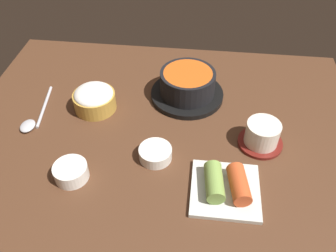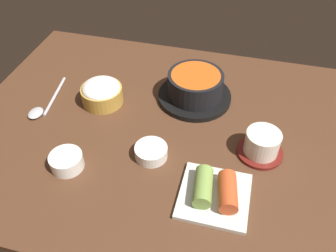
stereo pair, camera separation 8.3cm
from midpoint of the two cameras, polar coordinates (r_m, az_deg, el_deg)
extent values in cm
cube|color=#4C2D1C|center=(87.68, 1.78, -0.91)|extent=(100.00, 76.00, 2.00)
cylinder|color=black|center=(95.87, 6.85, 4.75)|extent=(19.83, 19.83, 1.43)
cylinder|color=black|center=(93.47, 7.05, 6.61)|extent=(14.74, 14.74, 6.41)
cylinder|color=#D15619|center=(91.75, 7.21, 8.05)|extent=(12.97, 12.97, 0.60)
cylinder|color=#B78C38|center=(94.03, -8.25, 4.93)|extent=(10.97, 10.97, 4.61)
ellipsoid|color=white|center=(92.62, -8.40, 6.04)|extent=(10.09, 10.09, 3.84)
cylinder|color=maroon|center=(84.72, 17.53, -4.22)|extent=(10.59, 10.59, 0.80)
cylinder|color=silver|center=(82.50, 17.99, -2.75)|extent=(7.88, 7.88, 5.52)
cylinder|color=#C6D18C|center=(80.82, 18.37, -1.55)|extent=(6.70, 6.70, 0.40)
cylinder|color=white|center=(79.49, 0.01, -4.38)|extent=(7.56, 7.56, 2.85)
cylinder|color=#386B2D|center=(78.66, 0.01, -3.83)|extent=(6.20, 6.20, 0.50)
cube|color=silver|center=(74.41, 10.84, -11.36)|extent=(14.34, 14.34, 1.00)
cylinder|color=#7A9E47|center=(72.43, 9.10, -9.93)|extent=(4.68, 8.96, 3.79)
cylinder|color=#C64C23|center=(72.63, 13.07, -10.60)|extent=(5.17, 9.12, 3.79)
cylinder|color=white|center=(79.38, -13.42, -5.78)|extent=(7.40, 7.40, 3.44)
cylinder|color=#386B2D|center=(78.33, -13.59, -5.11)|extent=(6.07, 6.07, 0.50)
cylinder|color=#B7B7BC|center=(99.61, -15.79, 4.69)|extent=(3.13, 16.22, 0.80)
ellipsoid|color=#B7B7BC|center=(94.88, -18.55, 1.92)|extent=(3.60, 4.68, 1.26)
camera|label=1|loc=(0.04, -87.13, 2.75)|focal=37.23mm
camera|label=2|loc=(0.04, 92.87, -2.75)|focal=37.23mm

